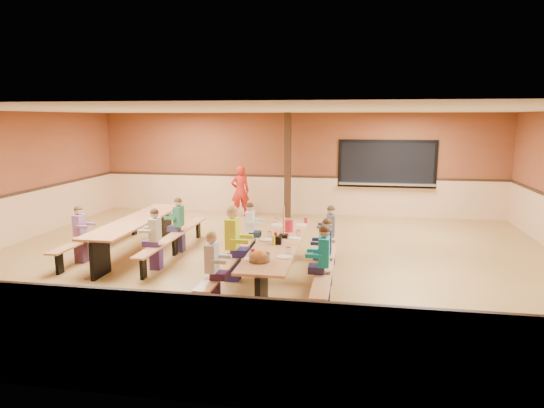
# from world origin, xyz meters

# --- Properties ---
(ground) EXTENTS (12.00, 12.00, 0.00)m
(ground) POSITION_xyz_m (0.00, 0.00, 0.00)
(ground) COLOR olive
(ground) RESTS_ON ground
(room_envelope) EXTENTS (12.04, 10.04, 3.02)m
(room_envelope) POSITION_xyz_m (0.00, 0.00, 0.69)
(room_envelope) COLOR brown
(room_envelope) RESTS_ON ground
(kitchen_pass_through) EXTENTS (2.78, 0.28, 1.38)m
(kitchen_pass_through) POSITION_xyz_m (2.60, 4.96, 1.49)
(kitchen_pass_through) COLOR black
(kitchen_pass_through) RESTS_ON ground
(structural_post) EXTENTS (0.18, 0.18, 3.00)m
(structural_post) POSITION_xyz_m (-0.20, 4.40, 1.50)
(structural_post) COLOR black
(structural_post) RESTS_ON ground
(cafeteria_table_main) EXTENTS (1.91, 3.70, 0.74)m
(cafeteria_table_main) POSITION_xyz_m (0.44, -1.28, 0.53)
(cafeteria_table_main) COLOR #C17B4C
(cafeteria_table_main) RESTS_ON ground
(cafeteria_table_second) EXTENTS (1.91, 3.70, 0.74)m
(cafeteria_table_second) POSITION_xyz_m (-2.81, 0.10, 0.53)
(cafeteria_table_second) COLOR #C17B4C
(cafeteria_table_second) RESTS_ON ground
(seated_child_white_left) EXTENTS (0.34, 0.28, 1.16)m
(seated_child_white_left) POSITION_xyz_m (-0.39, -2.50, 0.58)
(seated_child_white_left) COLOR silver
(seated_child_white_left) RESTS_ON ground
(seated_adult_yellow) EXTENTS (0.43, 0.35, 1.33)m
(seated_adult_yellow) POSITION_xyz_m (-0.39, -1.25, 0.66)
(seated_adult_yellow) COLOR #C6D91F
(seated_adult_yellow) RESTS_ON ground
(seated_child_grey_left) EXTENTS (0.33, 0.27, 1.13)m
(seated_child_grey_left) POSITION_xyz_m (-0.39, 0.19, 0.57)
(seated_child_grey_left) COLOR silver
(seated_child_grey_left) RESTS_ON ground
(seated_child_teal_right) EXTENTS (0.36, 0.30, 1.20)m
(seated_child_teal_right) POSITION_xyz_m (1.26, -1.95, 0.60)
(seated_child_teal_right) COLOR #1395A8
(seated_child_teal_right) RESTS_ON ground
(seated_child_navy_right) EXTENTS (0.34, 0.28, 1.16)m
(seated_child_navy_right) POSITION_xyz_m (1.26, -1.20, 0.58)
(seated_child_navy_right) COLOR navy
(seated_child_navy_right) RESTS_ON ground
(seated_child_char_right) EXTENTS (0.34, 0.28, 1.15)m
(seated_child_char_right) POSITION_xyz_m (1.26, 0.05, 0.57)
(seated_child_char_right) COLOR #42464B
(seated_child_char_right) RESTS_ON ground
(seated_child_purple_sec) EXTENTS (0.33, 0.27, 1.13)m
(seated_child_purple_sec) POSITION_xyz_m (-3.64, -0.72, 0.57)
(seated_child_purple_sec) COLOR #875883
(seated_child_purple_sec) RESTS_ON ground
(seated_child_green_sec) EXTENTS (0.34, 0.28, 1.16)m
(seated_child_green_sec) POSITION_xyz_m (-1.99, 0.37, 0.58)
(seated_child_green_sec) COLOR #276443
(seated_child_green_sec) RESTS_ON ground
(seated_child_tan_sec) EXTENTS (0.34, 0.28, 1.16)m
(seated_child_tan_sec) POSITION_xyz_m (-1.99, -0.87, 0.58)
(seated_child_tan_sec) COLOR #B8B295
(seated_child_tan_sec) RESTS_ON ground
(standing_woman) EXTENTS (0.64, 0.55, 1.50)m
(standing_woman) POSITION_xyz_m (-1.58, 4.30, 0.75)
(standing_woman) COLOR red
(standing_woman) RESTS_ON ground
(punch_pitcher) EXTENTS (0.16, 0.16, 0.22)m
(punch_pitcher) POSITION_xyz_m (0.51, -0.49, 0.85)
(punch_pitcher) COLOR #AD172A
(punch_pitcher) RESTS_ON cafeteria_table_main
(chip_bowl) EXTENTS (0.32, 0.32, 0.15)m
(chip_bowl) POSITION_xyz_m (0.34, -2.46, 0.81)
(chip_bowl) COLOR orange
(chip_bowl) RESTS_ON cafeteria_table_main
(napkin_dispenser) EXTENTS (0.10, 0.14, 0.13)m
(napkin_dispenser) POSITION_xyz_m (0.46, -1.41, 0.80)
(napkin_dispenser) COLOR black
(napkin_dispenser) RESTS_ON cafeteria_table_main
(condiment_mustard) EXTENTS (0.06, 0.06, 0.17)m
(condiment_mustard) POSITION_xyz_m (0.39, -1.51, 0.82)
(condiment_mustard) COLOR yellow
(condiment_mustard) RESTS_ON cafeteria_table_main
(condiment_ketchup) EXTENTS (0.06, 0.06, 0.17)m
(condiment_ketchup) POSITION_xyz_m (0.39, -1.28, 0.82)
(condiment_ketchup) COLOR #B2140F
(condiment_ketchup) RESTS_ON cafeteria_table_main
(table_paddle) EXTENTS (0.16, 0.16, 0.56)m
(table_paddle) POSITION_xyz_m (0.48, -0.95, 0.88)
(table_paddle) COLOR black
(table_paddle) RESTS_ON cafeteria_table_main
(place_settings) EXTENTS (0.65, 3.30, 0.11)m
(place_settings) POSITION_xyz_m (0.44, -1.28, 0.80)
(place_settings) COLOR beige
(place_settings) RESTS_ON cafeteria_table_main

